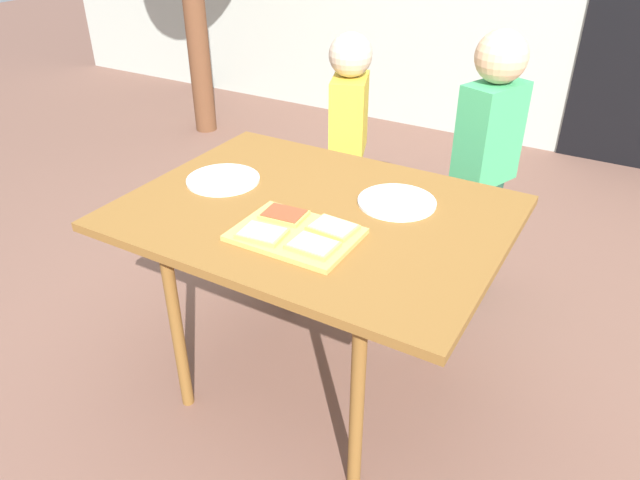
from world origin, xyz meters
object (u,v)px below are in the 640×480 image
(child_left, at_px, (348,135))
(child_right, at_px, (487,153))
(pizza_slice_near_left, at_px, (262,233))
(plate_white_right, at_px, (397,202))
(plate_white_left, at_px, (223,180))
(pizza_slice_far_right, at_px, (333,227))
(pizza_slice_far_left, at_px, (284,215))
(cutting_board, at_px, (296,235))
(dining_table, at_px, (315,226))
(pizza_slice_near_right, at_px, (313,245))

(child_left, bearing_deg, child_right, -2.39)
(pizza_slice_near_left, relative_size, child_right, 0.12)
(pizza_slice_near_left, bearing_deg, child_right, 72.04)
(plate_white_right, distance_m, plate_white_left, 0.57)
(pizza_slice_far_right, bearing_deg, pizza_slice_far_left, -177.74)
(pizza_slice_far_right, distance_m, child_right, 0.90)
(cutting_board, bearing_deg, dining_table, 102.92)
(pizza_slice_far_right, xyz_separation_m, pizza_slice_near_left, (-0.15, -0.12, 0.00))
(pizza_slice_near_right, relative_size, pizza_slice_far_left, 0.95)
(pizza_slice_far_right, bearing_deg, pizza_slice_near_left, -140.44)
(pizza_slice_near_right, distance_m, child_right, 1.01)
(cutting_board, xyz_separation_m, plate_white_left, (-0.39, 0.18, -0.00))
(cutting_board, bearing_deg, child_left, 109.48)
(child_right, bearing_deg, cutting_board, -105.25)
(pizza_slice_near_left, distance_m, pizza_slice_near_right, 0.15)
(cutting_board, height_order, child_left, child_left)
(pizza_slice_far_left, distance_m, child_left, 0.96)
(child_left, bearing_deg, dining_table, -69.22)
(pizza_slice_far_left, bearing_deg, plate_white_left, 158.42)
(pizza_slice_far_right, relative_size, child_left, 0.13)
(pizza_slice_far_right, xyz_separation_m, child_right, (0.18, 0.88, -0.06))
(dining_table, distance_m, child_left, 0.86)
(pizza_slice_near_left, xyz_separation_m, pizza_slice_near_right, (0.15, 0.02, 0.00))
(pizza_slice_near_left, relative_size, child_left, 0.13)
(dining_table, distance_m, pizza_slice_far_left, 0.14)
(pizza_slice_far_right, relative_size, pizza_slice_far_left, 0.98)
(pizza_slice_near_right, bearing_deg, pizza_slice_far_right, 89.96)
(plate_white_left, bearing_deg, child_right, 49.43)
(cutting_board, distance_m, pizza_slice_near_left, 0.09)
(pizza_slice_far_right, bearing_deg, plate_white_left, 165.84)
(pizza_slice_near_left, xyz_separation_m, child_left, (-0.27, 1.03, -0.11))
(child_left, bearing_deg, pizza_slice_far_right, -64.88)
(pizza_slice_near_left, xyz_separation_m, child_right, (0.33, 1.01, -0.06))
(dining_table, height_order, child_left, child_left)
(pizza_slice_far_left, distance_m, plate_white_right, 0.35)
(plate_white_left, distance_m, child_left, 0.79)
(pizza_slice_far_right, height_order, pizza_slice_far_left, same)
(plate_white_right, bearing_deg, pizza_slice_near_right, -102.00)
(pizza_slice_near_left, distance_m, child_right, 1.06)
(plate_white_right, bearing_deg, cutting_board, -116.35)
(dining_table, bearing_deg, pizza_slice_far_left, -108.60)
(pizza_slice_far_left, xyz_separation_m, plate_white_left, (-0.32, 0.13, -0.02))
(cutting_board, relative_size, plate_white_right, 1.39)
(cutting_board, xyz_separation_m, plate_white_right, (0.16, 0.32, -0.00))
(pizza_slice_near_right, bearing_deg, dining_table, 119.66)
(cutting_board, relative_size, pizza_slice_far_right, 2.56)
(pizza_slice_near_left, relative_size, pizza_slice_far_left, 1.01)
(pizza_slice_near_left, bearing_deg, plate_white_left, 143.14)
(pizza_slice_far_right, bearing_deg, dining_table, 139.46)
(dining_table, height_order, pizza_slice_near_right, pizza_slice_near_right)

